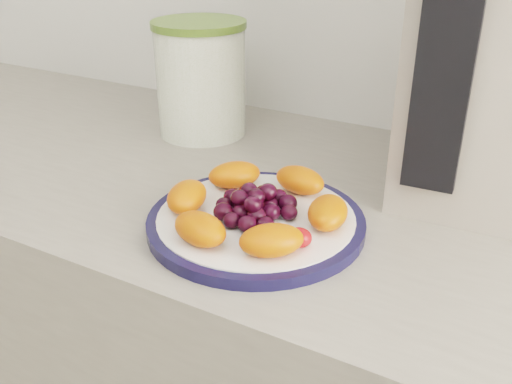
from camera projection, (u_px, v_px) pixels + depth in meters
The scene contains 7 objects.
plate_rim at pixel (256, 222), 0.72m from camera, with size 0.27×0.27×0.01m, color #131336.
plate_face at pixel (256, 221), 0.72m from camera, with size 0.25×0.25×0.02m, color white.
canister at pixel (201, 82), 0.99m from camera, with size 0.15×0.15×0.18m, color #526A16.
canister_lid at pixel (199, 24), 0.94m from camera, with size 0.16×0.16×0.01m, color #57742B.
appliance_body at pixel (504, 58), 0.75m from camera, with size 0.21×0.30×0.37m, color #ADA193.
appliance_panel at pixel (443, 77), 0.65m from camera, with size 0.06×0.02×0.28m, color black.
fruit_plate at pixel (255, 205), 0.71m from camera, with size 0.24×0.24×0.04m.
Camera 1 is at (0.24, 0.52, 1.26)m, focal length 40.00 mm.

